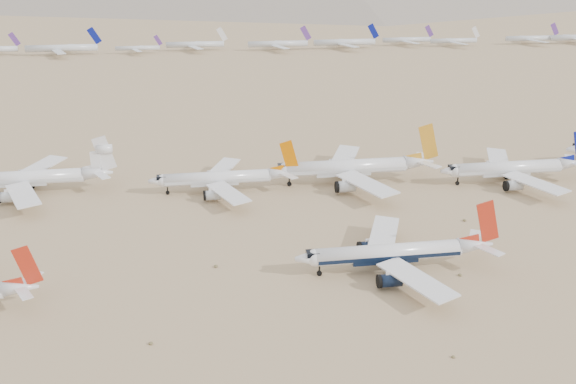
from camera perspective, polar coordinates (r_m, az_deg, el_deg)
The scene contains 8 objects.
ground at distance 143.46m, azimuth 6.22°, elevation -8.44°, with size 7000.00×7000.00×0.00m, color #8B6E51.
main_airliner at distance 149.95m, azimuth 9.65°, elevation -5.33°, with size 45.75×44.69×16.15m.
row2_navy_widebody at distance 214.67m, azimuth 19.45°, elevation 2.01°, with size 46.77×45.74×16.64m.
row2_gold_tail at distance 202.74m, azimuth 5.81°, elevation 2.20°, with size 51.70×50.56×18.41m.
row2_orange_tail at distance 195.66m, azimuth -5.75°, elevation 1.24°, with size 43.19×42.25×15.41m.
row2_white_trijet at distance 208.45m, azimuth -21.81°, elevation 1.22°, with size 48.13×47.04×17.06m.
distant_storage_row at distance 473.85m, azimuth 0.76°, elevation 13.09°, with size 627.95×50.02×16.24m.
desert_scrub at distance 118.71m, azimuth -5.44°, elevation -15.23°, with size 206.06×121.67×0.63m.
Camera 1 is at (-34.31, -120.19, 70.41)m, focal length 40.00 mm.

